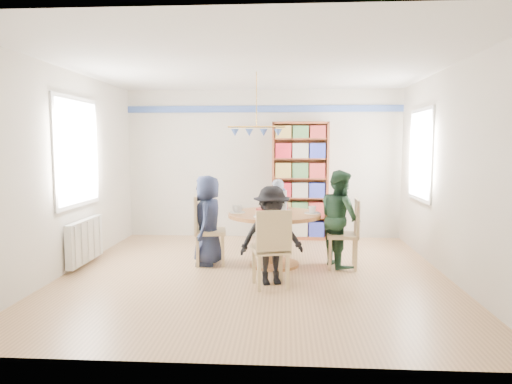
# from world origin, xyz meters

# --- Properties ---
(ground) EXTENTS (5.00, 5.00, 0.00)m
(ground) POSITION_xyz_m (0.00, 0.00, 0.00)
(ground) COLOR tan
(room_shell) EXTENTS (5.00, 5.00, 5.00)m
(room_shell) POSITION_xyz_m (-0.26, 0.87, 1.65)
(room_shell) COLOR white
(room_shell) RESTS_ON ground
(radiator) EXTENTS (0.12, 1.00, 0.60)m
(radiator) POSITION_xyz_m (-2.42, 0.30, 0.35)
(radiator) COLOR silver
(radiator) RESTS_ON ground
(dining_table) EXTENTS (1.30, 1.30, 0.75)m
(dining_table) POSITION_xyz_m (0.26, 0.45, 0.56)
(dining_table) COLOR #985E31
(dining_table) RESTS_ON ground
(chair_left) EXTENTS (0.50, 0.50, 0.99)m
(chair_left) POSITION_xyz_m (-0.74, 0.47, 0.54)
(chair_left) COLOR tan
(chair_left) RESTS_ON ground
(chair_right) EXTENTS (0.45, 0.45, 0.96)m
(chair_right) POSITION_xyz_m (1.28, 0.40, 0.53)
(chair_right) COLOR tan
(chair_right) RESTS_ON ground
(chair_far) EXTENTS (0.42, 0.42, 0.89)m
(chair_far) POSITION_xyz_m (0.21, 1.51, 0.49)
(chair_far) COLOR tan
(chair_far) RESTS_ON ground
(chair_near) EXTENTS (0.51, 0.51, 0.95)m
(chair_near) POSITION_xyz_m (0.25, -0.59, 0.52)
(chair_near) COLOR tan
(chair_near) RESTS_ON ground
(person_left) EXTENTS (0.43, 0.64, 1.27)m
(person_left) POSITION_xyz_m (-0.69, 0.46, 0.64)
(person_left) COLOR #181F36
(person_left) RESTS_ON ground
(person_right) EXTENTS (0.70, 0.79, 1.36)m
(person_right) POSITION_xyz_m (1.17, 0.50, 0.68)
(person_right) COLOR #1B3624
(person_right) RESTS_ON ground
(person_far) EXTENTS (0.46, 0.33, 1.17)m
(person_far) POSITION_xyz_m (0.28, 1.37, 0.58)
(person_far) COLOR gray
(person_far) RESTS_ON ground
(person_near) EXTENTS (0.87, 0.63, 1.21)m
(person_near) POSITION_xyz_m (0.24, -0.41, 0.60)
(person_near) COLOR black
(person_near) RESTS_ON ground
(bookshelf) EXTENTS (1.00, 0.30, 2.11)m
(bookshelf) POSITION_xyz_m (0.67, 2.34, 1.04)
(bookshelf) COLOR brown
(bookshelf) RESTS_ON ground
(tableware) EXTENTS (1.27, 1.27, 0.33)m
(tableware) POSITION_xyz_m (0.23, 0.48, 0.82)
(tableware) COLOR white
(tableware) RESTS_ON dining_table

